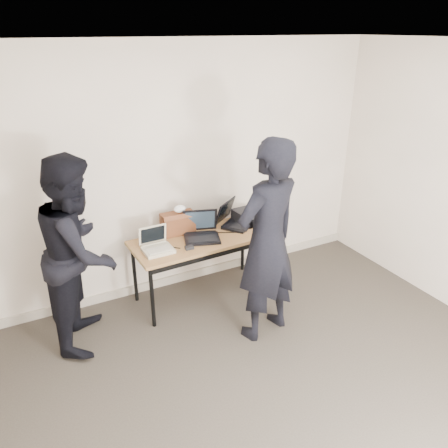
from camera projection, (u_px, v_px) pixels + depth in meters
room at (320, 260)px, 2.94m from camera, size 4.60×4.60×2.80m
desk at (202, 243)px, 4.69m from camera, size 1.52×0.70×0.72m
laptop_beige at (157, 246)px, 4.40m from camera, size 0.30×0.29×0.24m
laptop_center at (201, 232)px, 4.66m from camera, size 0.46×0.45×0.29m
laptop_right at (234, 219)px, 4.97m from camera, size 0.52×0.51×0.28m
leather_satchel at (178, 223)px, 4.72m from camera, size 0.36×0.19×0.25m
tissue at (180, 209)px, 4.68m from camera, size 0.15×0.12×0.08m
equipment_box at (244, 215)px, 5.06m from camera, size 0.26×0.22×0.14m
power_brick at (189, 248)px, 4.43m from camera, size 0.09×0.06×0.03m
cables at (210, 237)px, 4.69m from camera, size 1.16×0.34×0.01m
person_typist at (267, 243)px, 3.99m from camera, size 0.81×0.63×1.96m
person_observer at (79, 252)px, 3.97m from camera, size 0.97×1.08×1.83m
baseboard at (193, 274)px, 5.29m from camera, size 4.50×0.03×0.10m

